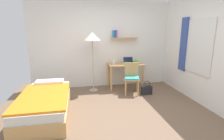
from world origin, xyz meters
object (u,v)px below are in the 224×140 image
(bed, at_px, (46,104))
(desk_chair, at_px, (132,77))
(laptop, at_px, (128,62))
(handbag, at_px, (147,90))
(water_bottle, at_px, (114,61))
(book_stack, at_px, (135,62))
(desk, at_px, (125,68))
(standing_lamp, at_px, (92,39))

(bed, distance_m, desk_chair, 2.32)
(laptop, bearing_deg, bed, -146.76)
(bed, bearing_deg, desk_chair, 22.38)
(handbag, bearing_deg, desk_chair, 153.83)
(bed, xyz_separation_m, desk_chair, (2.14, 0.88, 0.24))
(desk_chair, height_order, laptop, laptop)
(water_bottle, distance_m, book_stack, 0.71)
(laptop, bearing_deg, desk, -155.53)
(standing_lamp, relative_size, book_stack, 6.63)
(desk, height_order, standing_lamp, standing_lamp)
(laptop, xyz_separation_m, book_stack, (0.23, 0.01, -0.01))
(desk, bearing_deg, book_stack, 8.95)
(bed, bearing_deg, book_stack, 30.80)
(bed, distance_m, book_stack, 2.87)
(book_stack, bearing_deg, water_bottle, -170.05)
(bed, distance_m, water_bottle, 2.25)
(bed, relative_size, handbag, 4.84)
(desk_chair, xyz_separation_m, water_bottle, (-0.42, 0.44, 0.37))
(handbag, bearing_deg, water_bottle, 141.74)
(bed, xyz_separation_m, laptop, (2.19, 1.44, 0.56))
(standing_lamp, xyz_separation_m, handbag, (1.40, -0.59, -1.36))
(water_bottle, relative_size, handbag, 0.54)
(water_bottle, height_order, book_stack, water_bottle)
(laptop, bearing_deg, book_stack, 1.48)
(bed, distance_m, desk, 2.54)
(desk_chair, bearing_deg, standing_lamp, 158.69)
(desk, distance_m, book_stack, 0.38)
(standing_lamp, relative_size, handbag, 4.38)
(bed, bearing_deg, standing_lamp, 49.14)
(book_stack, bearing_deg, laptop, -178.52)
(bed, height_order, standing_lamp, standing_lamp)
(laptop, height_order, handbag, laptop)
(desk_chair, xyz_separation_m, handbag, (0.37, -0.18, -0.35))
(book_stack, relative_size, handbag, 0.66)
(water_bottle, distance_m, handbag, 1.24)
(desk, distance_m, standing_lamp, 1.33)
(water_bottle, bearing_deg, handbag, -38.26)
(desk_chair, bearing_deg, laptop, 84.23)
(desk, xyz_separation_m, water_bottle, (-0.37, -0.07, 0.24))
(desk, bearing_deg, standing_lamp, -173.60)
(desk_chair, xyz_separation_m, book_stack, (0.28, 0.56, 0.31))
(handbag, bearing_deg, book_stack, 96.95)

